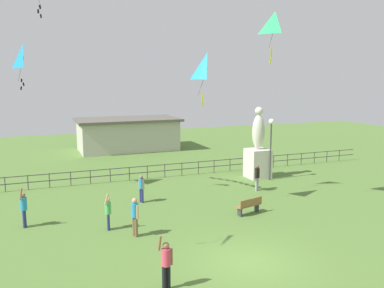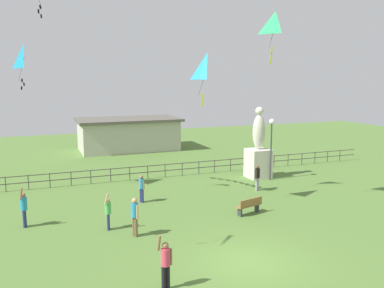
% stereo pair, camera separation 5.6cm
% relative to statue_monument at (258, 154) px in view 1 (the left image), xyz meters
% --- Properties ---
extents(ground_plane, '(80.00, 80.00, 0.00)m').
position_rel_statue_monument_xyz_m(ground_plane, '(-7.20, -11.55, -1.69)').
color(ground_plane, '#517533').
extents(statue_monument, '(1.49, 1.49, 4.96)m').
position_rel_statue_monument_xyz_m(statue_monument, '(0.00, 0.00, 0.00)').
color(statue_monument, beige).
rests_on(statue_monument, ground_plane).
extents(lamppost, '(0.36, 0.36, 4.21)m').
position_rel_statue_monument_xyz_m(lamppost, '(0.44, -0.90, 1.39)').
color(lamppost, '#38383D').
rests_on(lamppost, ground_plane).
extents(park_bench, '(1.56, 0.78, 0.85)m').
position_rel_statue_monument_xyz_m(park_bench, '(-4.43, -6.67, -1.23)').
color(park_bench, olive).
rests_on(park_bench, ground_plane).
extents(person_0, '(0.41, 0.32, 1.61)m').
position_rel_statue_monument_xyz_m(person_0, '(-1.76, -2.91, -0.77)').
color(person_0, '#99999E').
rests_on(person_0, ground_plane).
extents(person_1, '(0.29, 0.44, 1.57)m').
position_rel_statue_monument_xyz_m(person_1, '(-9.05, -2.68, -0.79)').
color(person_1, navy).
rests_on(person_1, ground_plane).
extents(person_2, '(0.32, 0.50, 1.75)m').
position_rel_statue_monument_xyz_m(person_2, '(-10.59, -7.44, -0.69)').
color(person_2, brown).
rests_on(person_2, ground_plane).
extents(person_3, '(0.52, 0.30, 1.92)m').
position_rel_statue_monument_xyz_m(person_3, '(-10.74, -12.31, -0.73)').
color(person_3, black).
rests_on(person_3, ground_plane).
extents(person_4, '(0.34, 0.46, 1.78)m').
position_rel_statue_monument_xyz_m(person_4, '(-11.54, -6.22, -0.80)').
color(person_4, navy).
rests_on(person_4, ground_plane).
extents(person_5, '(0.32, 0.50, 1.95)m').
position_rel_statue_monument_xyz_m(person_5, '(-15.13, -4.44, -0.72)').
color(person_5, navy).
rests_on(person_5, ground_plane).
extents(kite_3, '(1.15, 1.15, 2.55)m').
position_rel_statue_monument_xyz_m(kite_3, '(-2.72, -5.85, 7.80)').
color(kite_3, '#1EB759').
extents(kite_4, '(0.82, 1.26, 2.60)m').
position_rel_statue_monument_xyz_m(kite_4, '(-14.74, 1.42, 6.39)').
color(kite_4, '#198CD1').
extents(kite_6, '(1.20, 1.04, 2.63)m').
position_rel_statue_monument_xyz_m(kite_6, '(-5.99, -4.75, 5.66)').
color(kite_6, '#198CD1').
extents(waterfront_railing, '(36.02, 0.06, 0.95)m').
position_rel_statue_monument_xyz_m(waterfront_railing, '(-7.46, 2.45, -1.08)').
color(waterfront_railing, '#4C4742').
rests_on(waterfront_railing, ground_plane).
extents(pavilion_building, '(9.67, 5.53, 3.07)m').
position_rel_statue_monument_xyz_m(pavilion_building, '(-5.92, 14.45, -0.14)').
color(pavilion_building, '#B7B2A3').
rests_on(pavilion_building, ground_plane).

